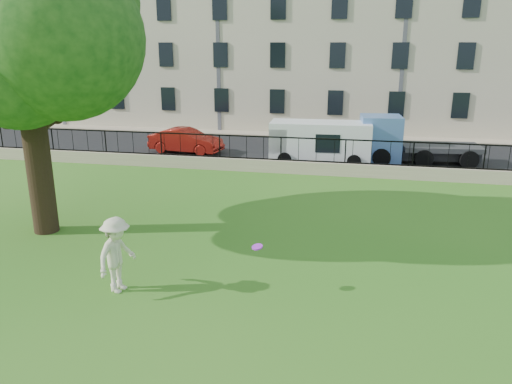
% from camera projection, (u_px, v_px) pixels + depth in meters
% --- Properties ---
extents(ground, '(120.00, 120.00, 0.00)m').
position_uv_depth(ground, '(206.00, 288.00, 12.57)').
color(ground, '#2E711A').
rests_on(ground, ground).
extents(retaining_wall, '(50.00, 0.40, 0.60)m').
position_uv_depth(retaining_wall, '(281.00, 166.00, 23.75)').
color(retaining_wall, tan).
rests_on(retaining_wall, ground).
extents(iron_railing, '(50.00, 0.05, 1.13)m').
position_uv_depth(iron_railing, '(281.00, 149.00, 23.51)').
color(iron_railing, black).
rests_on(iron_railing, retaining_wall).
extents(street, '(60.00, 9.00, 0.01)m').
position_uv_depth(street, '(294.00, 152.00, 28.24)').
color(street, black).
rests_on(street, ground).
extents(sidewalk, '(60.00, 1.40, 0.12)m').
position_uv_depth(sidewalk, '(304.00, 136.00, 33.11)').
color(sidewalk, tan).
rests_on(sidewalk, ground).
extents(building_row, '(56.40, 10.40, 13.80)m').
position_uv_depth(building_row, '(315.00, 30.00, 36.47)').
color(building_row, beige).
rests_on(building_row, ground).
extents(tree, '(8.07, 6.27, 10.00)m').
position_uv_depth(tree, '(17.00, 18.00, 14.58)').
color(tree, black).
rests_on(tree, ground).
extents(man, '(0.97, 1.36, 1.92)m').
position_uv_depth(man, '(117.00, 255.00, 12.16)').
color(man, beige).
rests_on(man, ground).
extents(frisbee, '(0.29, 0.30, 0.12)m').
position_uv_depth(frisbee, '(257.00, 247.00, 12.05)').
color(frisbee, '#AB27DD').
extents(red_sedan, '(4.30, 1.97, 1.37)m').
position_uv_depth(red_sedan, '(186.00, 141.00, 27.98)').
color(red_sedan, '#A71D14').
rests_on(red_sedan, street).
extents(white_van, '(5.13, 2.20, 2.12)m').
position_uv_depth(white_van, '(320.00, 143.00, 25.46)').
color(white_van, white).
rests_on(white_van, street).
extents(blue_truck, '(5.88, 2.52, 2.40)m').
position_uv_depth(blue_truck, '(417.00, 140.00, 25.42)').
color(blue_truck, '#4F77BA').
rests_on(blue_truck, street).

